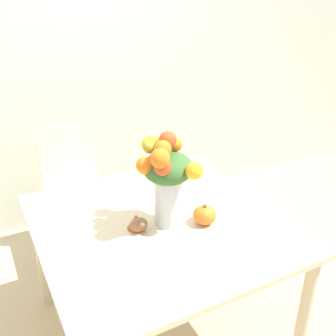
{
  "coord_description": "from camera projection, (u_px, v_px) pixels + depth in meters",
  "views": [
    {
      "loc": [
        -0.7,
        -1.44,
        1.79
      ],
      "look_at": [
        0.03,
        -0.03,
        1.02
      ],
      "focal_mm": 42.0,
      "sensor_mm": 36.0,
      "label": 1
    }
  ],
  "objects": [
    {
      "name": "ground_plane",
      "position": [
        160.0,
        329.0,
        2.22
      ],
      "size": [
        12.0,
        12.0,
        0.0
      ],
      "primitive_type": "plane",
      "color": "tan"
    },
    {
      "name": "wall_back",
      "position": [
        69.0,
        47.0,
        2.77
      ],
      "size": [
        8.0,
        0.06,
        2.7
      ],
      "color": "silver",
      "rests_on": "ground_plane"
    },
    {
      "name": "dining_table",
      "position": [
        159.0,
        236.0,
        1.94
      ],
      "size": [
        1.14,
        1.15,
        0.72
      ],
      "color": "beige",
      "rests_on": "ground_plane"
    },
    {
      "name": "flower_vase",
      "position": [
        167.0,
        176.0,
        1.78
      ],
      "size": [
        0.26,
        0.32,
        0.47
      ],
      "color": "silver",
      "rests_on": "dining_table"
    },
    {
      "name": "pumpkin",
      "position": [
        205.0,
        215.0,
        1.87
      ],
      "size": [
        0.11,
        0.11,
        0.1
      ],
      "color": "orange",
      "rests_on": "dining_table"
    },
    {
      "name": "turkey_figurine",
      "position": [
        137.0,
        223.0,
        1.83
      ],
      "size": [
        0.09,
        0.12,
        0.07
      ],
      "color": "#936642",
      "rests_on": "dining_table"
    },
    {
      "name": "dining_chair_near_window",
      "position": [
        77.0,
        190.0,
        2.68
      ],
      "size": [
        0.42,
        0.42,
        0.92
      ],
      "rotation": [
        0.0,
        0.0,
        -0.0
      ],
      "color": "silver",
      "rests_on": "ground_plane"
    }
  ]
}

